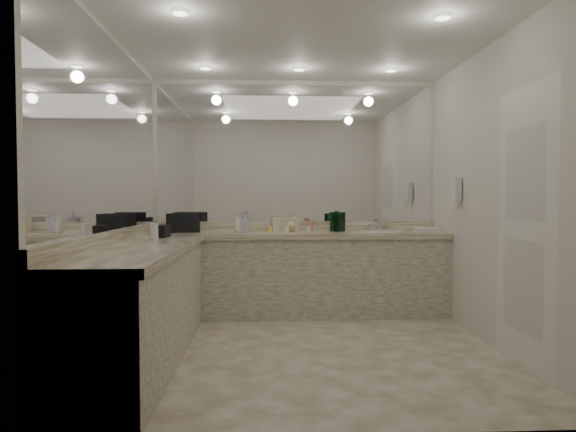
{
  "coord_description": "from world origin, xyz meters",
  "views": [
    {
      "loc": [
        -0.35,
        -4.0,
        1.26
      ],
      "look_at": [
        -0.14,
        0.4,
        1.1
      ],
      "focal_mm": 30.0,
      "sensor_mm": 36.0,
      "label": 1
    }
  ],
  "objects": [
    {
      "name": "floor",
      "position": [
        0.0,
        0.0,
        0.0
      ],
      "size": [
        3.2,
        3.2,
        0.0
      ],
      "primitive_type": "plane",
      "color": "beige",
      "rests_on": "ground"
    },
    {
      "name": "ceiling",
      "position": [
        0.0,
        0.0,
        2.6
      ],
      "size": [
        3.2,
        3.2,
        0.0
      ],
      "primitive_type": "plane",
      "color": "white",
      "rests_on": "floor"
    },
    {
      "name": "wall_back",
      "position": [
        0.0,
        1.5,
        1.3
      ],
      "size": [
        3.2,
        0.02,
        2.6
      ],
      "primitive_type": "cube",
      "color": "silver",
      "rests_on": "floor"
    },
    {
      "name": "wall_left",
      "position": [
        -1.6,
        0.0,
        1.3
      ],
      "size": [
        0.02,
        3.0,
        2.6
      ],
      "primitive_type": "cube",
      "color": "silver",
      "rests_on": "floor"
    },
    {
      "name": "wall_right",
      "position": [
        1.6,
        0.0,
        1.3
      ],
      "size": [
        0.02,
        3.0,
        2.6
      ],
      "primitive_type": "cube",
      "color": "silver",
      "rests_on": "floor"
    },
    {
      "name": "vanity_back_base",
      "position": [
        0.0,
        1.2,
        0.42
      ],
      "size": [
        3.2,
        0.6,
        0.84
      ],
      "primitive_type": "cube",
      "color": "beige",
      "rests_on": "floor"
    },
    {
      "name": "vanity_back_top",
      "position": [
        0.0,
        1.19,
        0.87
      ],
      "size": [
        3.2,
        0.64,
        0.06
      ],
      "primitive_type": "cube",
      "color": "silver",
      "rests_on": "vanity_back_base"
    },
    {
      "name": "vanity_left_base",
      "position": [
        -1.3,
        -0.3,
        0.42
      ],
      "size": [
        0.6,
        2.4,
        0.84
      ],
      "primitive_type": "cube",
      "color": "beige",
      "rests_on": "floor"
    },
    {
      "name": "vanity_left_top",
      "position": [
        -1.29,
        -0.3,
        0.87
      ],
      "size": [
        0.64,
        2.42,
        0.06
      ],
      "primitive_type": "cube",
      "color": "silver",
      "rests_on": "vanity_left_base"
    },
    {
      "name": "backsplash_back",
      "position": [
        0.0,
        1.48,
        0.95
      ],
      "size": [
        3.2,
        0.04,
        0.1
      ],
      "primitive_type": "cube",
      "color": "silver",
      "rests_on": "vanity_back_top"
    },
    {
      "name": "backsplash_left",
      "position": [
        -1.58,
        0.0,
        0.95
      ],
      "size": [
        0.04,
        3.0,
        0.1
      ],
      "primitive_type": "cube",
      "color": "silver",
      "rests_on": "vanity_left_top"
    },
    {
      "name": "mirror_back",
      "position": [
        0.0,
        1.49,
        1.77
      ],
      "size": [
        3.12,
        0.01,
        1.55
      ],
      "primitive_type": "cube",
      "color": "white",
      "rests_on": "wall_back"
    },
    {
      "name": "mirror_left",
      "position": [
        -1.59,
        0.0,
        1.77
      ],
      "size": [
        0.01,
        2.92,
        1.55
      ],
      "primitive_type": "cube",
      "color": "white",
      "rests_on": "wall_left"
    },
    {
      "name": "sink",
      "position": [
        0.95,
        1.2,
        0.9
      ],
      "size": [
        0.44,
        0.44,
        0.03
      ],
      "primitive_type": "cylinder",
      "color": "white",
      "rests_on": "vanity_back_top"
    },
    {
      "name": "faucet",
      "position": [
        0.95,
        1.41,
        0.97
      ],
      "size": [
        0.24,
        0.16,
        0.14
      ],
      "primitive_type": "cube",
      "color": "silver",
      "rests_on": "vanity_back_top"
    },
    {
      "name": "wall_phone",
      "position": [
        1.56,
        0.7,
        1.35
      ],
      "size": [
        0.06,
        0.1,
        0.24
      ],
      "primitive_type": "cube",
      "color": "white",
      "rests_on": "wall_right"
    },
    {
      "name": "door",
      "position": [
        1.59,
        -0.5,
        1.05
      ],
      "size": [
        0.02,
        0.82,
        2.1
      ],
      "primitive_type": "cube",
      "color": "white",
      "rests_on": "wall_right"
    },
    {
      "name": "black_toiletry_bag",
      "position": [
        -1.24,
        1.22,
        1.0
      ],
      "size": [
        0.39,
        0.29,
        0.2
      ],
      "primitive_type": "cube",
      "rotation": [
        0.0,
        0.0,
        0.21
      ],
      "color": "black",
      "rests_on": "vanity_back_top"
    },
    {
      "name": "black_bag_spill",
      "position": [
        -1.3,
        0.52,
        0.95
      ],
      "size": [
        0.11,
        0.21,
        0.11
      ],
      "primitive_type": "cube",
      "rotation": [
        0.0,
        0.0,
        -0.1
      ],
      "color": "black",
      "rests_on": "vanity_left_top"
    },
    {
      "name": "cream_cosmetic_case",
      "position": [
        -0.14,
        1.27,
        0.98
      ],
      "size": [
        0.31,
        0.22,
        0.17
      ],
      "primitive_type": "cube",
      "rotation": [
        0.0,
        0.0,
        0.16
      ],
      "color": "beige",
      "rests_on": "vanity_back_top"
    },
    {
      "name": "hand_towel",
      "position": [
        1.42,
        1.2,
        0.92
      ],
      "size": [
        0.26,
        0.18,
        0.04
      ],
      "primitive_type": "cube",
      "rotation": [
        0.0,
        0.0,
        -0.05
      ],
      "color": "white",
      "rests_on": "vanity_back_top"
    },
    {
      "name": "lotion_left",
      "position": [
        -1.3,
        0.16,
        0.98
      ],
      "size": [
        0.07,
        0.07,
        0.16
      ],
      "primitive_type": "cylinder",
      "color": "white",
      "rests_on": "vanity_left_top"
    },
    {
      "name": "soap_bottle_a",
      "position": [
        -0.65,
        1.19,
        1.0
      ],
      "size": [
        0.1,
        0.1,
        0.2
      ],
      "primitive_type": "imported",
      "rotation": [
        0.0,
        0.0,
        0.32
      ],
      "color": "silver",
      "rests_on": "vanity_back_top"
    },
    {
      "name": "soap_bottle_b",
      "position": [
        -0.57,
        1.22,
        1.01
      ],
      "size": [
        0.1,
        0.11,
        0.21
      ],
      "primitive_type": "imported",
      "rotation": [
        0.0,
        0.0,
        -0.09
      ],
      "color": "silver",
      "rests_on": "vanity_back_top"
    },
    {
      "name": "soap_bottle_c",
      "position": [
        -0.07,
        1.23,
        0.98
      ],
      "size": [
        0.15,
        0.15,
        0.16
      ],
      "primitive_type": "imported",
      "rotation": [
        0.0,
        0.0,
        -0.22
      ],
      "color": "#D5B87D",
      "rests_on": "vanity_back_top"
    },
    {
      "name": "green_bottle_0",
      "position": [
        0.43,
        1.2,
        0.99
      ],
      "size": [
        0.06,
        0.06,
        0.19
      ],
      "primitive_type": "cylinder",
      "color": "#104121",
      "rests_on": "vanity_back_top"
    },
    {
      "name": "green_bottle_1",
      "position": [
        0.51,
        1.29,
        1.01
      ],
      "size": [
        0.07,
        0.07,
        0.21
      ],
      "primitive_type": "cylinder",
      "color": "#104121",
      "rests_on": "vanity_back_top"
    },
    {
      "name": "green_bottle_2",
      "position": [
        0.39,
        1.25,
        0.99
      ],
      "size": [
        0.07,
        0.07,
        0.19
      ],
      "primitive_type": "cylinder",
      "color": "#104121",
      "rests_on": "vanity_back_top"
    },
    {
      "name": "green_bottle_3",
      "position": [
        0.46,
        1.25,
        1.0
      ],
      "size": [
        0.07,
        0.07,
        0.2
      ],
      "primitive_type": "cylinder",
      "color": "#104121",
      "rests_on": "vanity_back_top"
    },
    {
      "name": "amenity_bottle_0",
      "position": [
        0.15,
        1.24,
        0.96
      ],
      "size": [
        0.06,
        0.06,
        0.12
      ],
      "primitive_type": "cylinder",
      "color": "#E57F66",
      "rests_on": "vanity_back_top"
    },
    {
      "name": "amenity_bottle_1",
      "position": [
        -1.12,
        1.23,
        0.95
      ],
      "size": [
        0.05,
        0.05,
        0.1
      ],
      "primitive_type": "cylinder",
      "color": "#E0B28C",
      "rests_on": "vanity_back_top"
    },
    {
      "name": "amenity_bottle_2",
      "position": [
        -0.12,
        1.13,
        0.93
      ],
      "size": [
        0.05,
        0.05,
        0.07
      ],
      "primitive_type": "cylinder",
      "color": "white",
      "rests_on": "vanity_back_top"
    },
    {
      "name": "amenity_bottle_3",
      "position": [
        -0.3,
        1.17,
        0.93
      ],
      "size": [
        0.05,
        0.05,
        0.06
      ],
      "primitive_type": "cylinder",
      "color": "#F2D84C",
      "rests_on": "vanity_back_top"
    },
    {
      "name": "amenity_bottle_4",
      "position": [
        0.12,
        1.19,
        0.93
      ],
      "size": [
        0.06,
        0.06,
        0.07
      ],
      "primitive_type": "cylinder",
      "color": "silver",
      "rests_on": "vanity_back_top"
    }
  ]
}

